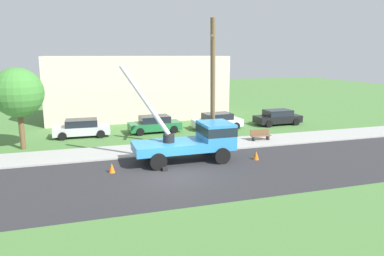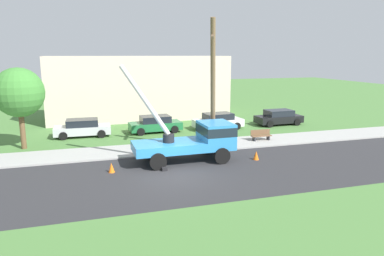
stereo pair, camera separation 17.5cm
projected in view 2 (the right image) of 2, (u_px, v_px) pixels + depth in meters
The scene contains 15 objects.
ground_plane at pixel (142, 132), 30.85m from camera, with size 120.00×120.00×0.00m, color #477538.
road_asphalt at pixel (176, 176), 19.60m from camera, with size 80.00×8.30×0.01m, color #2B2B2D.
sidewalk_strip at pixel (156, 149), 25.02m from camera, with size 80.00×3.28×0.10m, color #9E9E99.
utility_truck at pixel (196, 138), 22.28m from camera, with size 6.78×3.20×5.98m.
leaning_utility_pole at pixel (213, 86), 23.43m from camera, with size 1.30×2.65×8.85m.
traffic_cone_ahead at pixel (256, 155), 22.59m from camera, with size 0.36×0.36×0.56m, color orange.
traffic_cone_behind at pixel (111, 168), 20.14m from camera, with size 0.36×0.36×0.56m, color orange.
traffic_cone_curbside at pixel (206, 149), 24.17m from camera, with size 0.36×0.36×0.56m, color orange.
parked_sedan_silver at pixel (83, 128), 28.91m from camera, with size 4.44×2.09×1.42m.
parked_sedan_green at pixel (155, 124), 30.52m from camera, with size 4.49×2.16×1.42m.
parked_sedan_white at pixel (218, 121), 31.89m from camera, with size 4.52×2.24×1.42m.
parked_sedan_black at pixel (279, 117), 33.76m from camera, with size 4.45×2.11×1.42m.
park_bench at pixel (261, 135), 27.32m from camera, with size 1.60×0.45×0.90m.
roadside_tree_near at pixel (19, 93), 24.49m from camera, with size 3.41×3.41×5.70m.
lowrise_building_backdrop at pixel (139, 87), 36.97m from camera, with size 18.00×6.00×6.40m, color beige.
Camera 2 is at (-4.58, -18.11, 6.55)m, focal length 33.36 mm.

